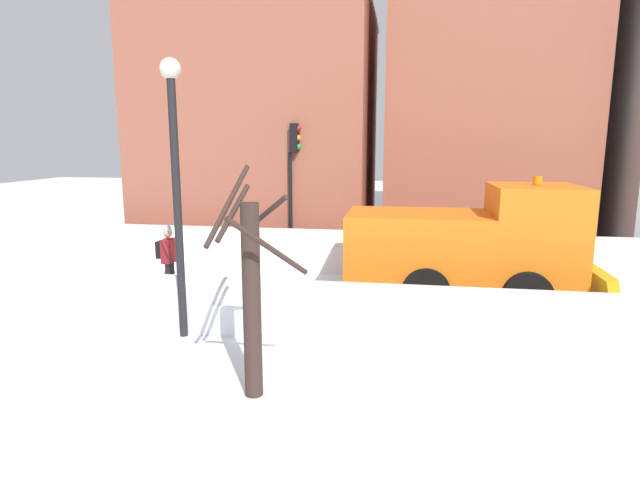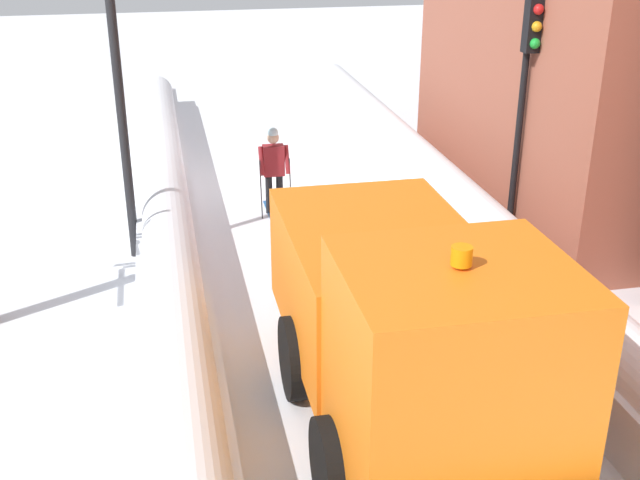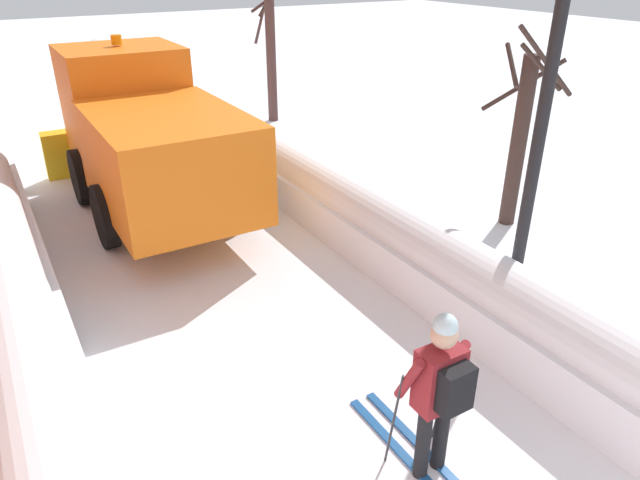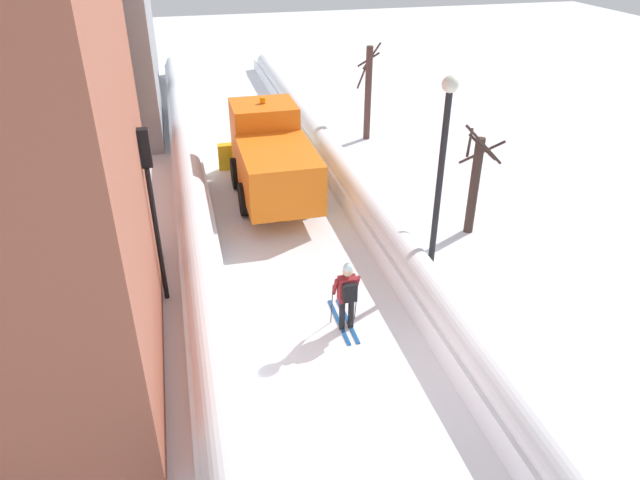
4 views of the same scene
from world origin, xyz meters
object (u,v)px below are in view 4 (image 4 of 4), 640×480
object	(u,v)px
bare_tree_near	(475,182)
bare_tree_mid	(368,92)
traffic_light_pole	(150,185)
plow_truck	(272,157)
street_lamp	(442,159)
skier	(347,294)

from	to	relation	value
bare_tree_near	bare_tree_mid	size ratio (longest dim) A/B	0.88
traffic_light_pole	bare_tree_near	xyz separation A→B (m)	(9.14, 1.28, -1.46)
traffic_light_pole	bare_tree_mid	world-z (taller)	traffic_light_pole
bare_tree_mid	plow_truck	bearing A→B (deg)	-135.61
street_lamp	bare_tree_mid	size ratio (longest dim) A/B	1.34
bare_tree_near	plow_truck	bearing A→B (deg)	144.15
traffic_light_pole	street_lamp	world-z (taller)	street_lamp
bare_tree_near	bare_tree_mid	distance (m)	8.80
plow_truck	bare_tree_near	size ratio (longest dim) A/B	1.68
bare_tree_mid	bare_tree_near	bearing A→B (deg)	-86.91
plow_truck	bare_tree_near	world-z (taller)	bare_tree_near
skier	bare_tree_near	world-z (taller)	bare_tree_near
street_lamp	bare_tree_near	distance (m)	3.53
skier	traffic_light_pole	size ratio (longest dim) A/B	0.40
traffic_light_pole	bare_tree_mid	distance (m)	13.32
skier	bare_tree_mid	bearing A→B (deg)	70.03
traffic_light_pole	bare_tree_near	world-z (taller)	traffic_light_pole
skier	street_lamp	distance (m)	4.04
traffic_light_pole	street_lamp	size ratio (longest dim) A/B	0.82
bare_tree_near	skier	bearing A→B (deg)	-143.48
skier	bare_tree_mid	distance (m)	13.33
plow_truck	bare_tree_mid	xyz separation A→B (m)	(4.96, 4.85, 0.56)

